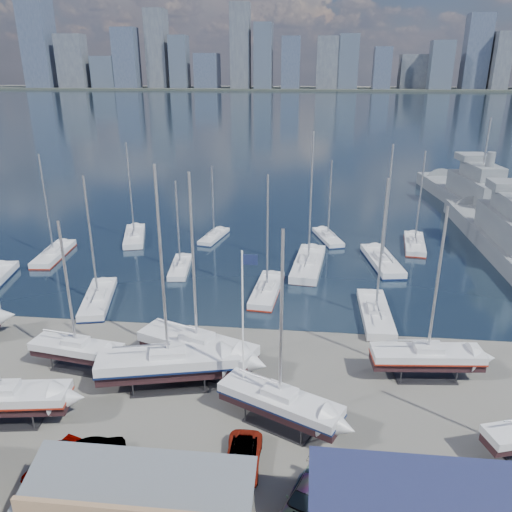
# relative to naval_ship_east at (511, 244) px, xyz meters

# --- Properties ---
(ground) EXTENTS (1400.00, 1400.00, 0.00)m
(ground) POSITION_rel_naval_ship_east_xyz_m (-36.86, -34.49, -1.66)
(ground) COLOR #605E59
(ground) RESTS_ON ground
(water) EXTENTS (1400.00, 600.00, 0.40)m
(water) POSITION_rel_naval_ship_east_xyz_m (-36.86, 275.51, -1.81)
(water) COLOR #182838
(water) RESTS_ON ground
(far_shore) EXTENTS (1400.00, 80.00, 2.20)m
(far_shore) POSITION_rel_naval_ship_east_xyz_m (-36.86, 535.51, -0.56)
(far_shore) COLOR #2D332D
(far_shore) RESTS_ON ground
(skyline) EXTENTS (639.14, 43.80, 107.69)m
(skyline) POSITION_rel_naval_ship_east_xyz_m (-44.69, 529.27, 37.43)
(skyline) COLOR #475166
(skyline) RESTS_ON far_shore
(sailboat_cradle_1) EXTENTS (9.77, 4.01, 15.37)m
(sailboat_cradle_1) POSITION_rel_naval_ship_east_xyz_m (-49.81, -40.33, 0.37)
(sailboat_cradle_1) COLOR #2D2D33
(sailboat_cradle_1) RESTS_ON ground
(sailboat_cradle_2) EXTENTS (8.35, 3.52, 13.42)m
(sailboat_cradle_2) POSITION_rel_naval_ship_east_xyz_m (-47.53, -33.10, 0.28)
(sailboat_cradle_2) COLOR #2D2D33
(sailboat_cradle_2) RESTS_ON ground
(sailboat_cradle_3) EXTENTS (11.86, 5.71, 18.29)m
(sailboat_cradle_3) POSITION_rel_naval_ship_east_xyz_m (-39.00, -34.70, 0.53)
(sailboat_cradle_3) COLOR #2D2D33
(sailboat_cradle_3) RESTS_ON ground
(sailboat_cradle_4) EXTENTS (10.97, 6.61, 17.22)m
(sailboat_cradle_4) POSITION_rel_naval_ship_east_xyz_m (-37.26, -31.87, 0.48)
(sailboat_cradle_4) COLOR #2D2D33
(sailboat_cradle_4) RESTS_ON ground
(sailboat_cradle_5) EXTENTS (9.51, 6.39, 15.10)m
(sailboat_cradle_5) POSITION_rel_naval_ship_east_xyz_m (-29.75, -38.63, 0.36)
(sailboat_cradle_5) COLOR #2D2D33
(sailboat_cradle_5) RESTS_ON ground
(sailboat_cradle_6) EXTENTS (9.40, 3.38, 14.96)m
(sailboat_cradle_6) POSITION_rel_naval_ship_east_xyz_m (-17.91, -31.30, 0.35)
(sailboat_cradle_6) COLOR #2D2D33
(sailboat_cradle_6) RESTS_ON ground
(sailboat_moored_1) EXTENTS (3.64, 10.13, 14.83)m
(sailboat_moored_1) POSITION_rel_naval_ship_east_xyz_m (-62.84, -7.33, -1.36)
(sailboat_moored_1) COLOR black
(sailboat_moored_1) RESTS_ON water
(sailboat_moored_2) EXTENTS (5.54, 10.51, 15.29)m
(sailboat_moored_2) POSITION_rel_naval_ship_east_xyz_m (-54.26, 1.17, -1.34)
(sailboat_moored_2) COLOR black
(sailboat_moored_2) RESTS_ON water
(sailboat_moored_3) EXTENTS (4.99, 10.37, 14.95)m
(sailboat_moored_3) POSITION_rel_naval_ship_east_xyz_m (-51.04, -20.41, -1.36)
(sailboat_moored_3) COLOR black
(sailboat_moored_3) RESTS_ON water
(sailboat_moored_4) EXTENTS (3.18, 8.30, 12.23)m
(sailboat_moored_4) POSITION_rel_naval_ship_east_xyz_m (-44.31, -10.07, -1.34)
(sailboat_moored_4) COLOR black
(sailboat_moored_4) RESTS_ON water
(sailboat_moored_5) EXTENTS (3.78, 8.11, 11.69)m
(sailboat_moored_5) POSITION_rel_naval_ship_east_xyz_m (-42.27, 2.69, -1.35)
(sailboat_moored_5) COLOR black
(sailboat_moored_5) RESTS_ON water
(sailboat_moored_6) EXTENTS (3.60, 9.95, 14.57)m
(sailboat_moored_6) POSITION_rel_naval_ship_east_xyz_m (-32.56, -16.11, -1.36)
(sailboat_moored_6) COLOR black
(sailboat_moored_6) RESTS_ON water
(sailboat_moored_7) EXTENTS (4.71, 12.42, 18.30)m
(sailboat_moored_7) POSITION_rel_naval_ship_east_xyz_m (-27.86, -7.62, -1.34)
(sailboat_moored_7) COLOR black
(sailboat_moored_7) RESTS_ON water
(sailboat_moored_8) EXTENTS (4.75, 8.81, 12.68)m
(sailboat_moored_8) POSITION_rel_naval_ship_east_xyz_m (-24.99, 3.99, -1.36)
(sailboat_moored_8) COLOR black
(sailboat_moored_8) RESTS_ON water
(sailboat_moored_9) EXTENTS (2.97, 10.29, 15.49)m
(sailboat_moored_9) POSITION_rel_naval_ship_east_xyz_m (-20.78, -20.84, -1.34)
(sailboat_moored_9) COLOR black
(sailboat_moored_9) RESTS_ON water
(sailboat_moored_10) EXTENTS (4.81, 11.43, 16.57)m
(sailboat_moored_10) POSITION_rel_naval_ship_east_xyz_m (-18.11, -5.41, -1.35)
(sailboat_moored_10) COLOR black
(sailboat_moored_10) RESTS_ON water
(sailboat_moored_11) EXTENTS (4.07, 10.02, 14.56)m
(sailboat_moored_11) POSITION_rel_naval_ship_east_xyz_m (-12.48, 2.21, -1.36)
(sailboat_moored_11) COLOR black
(sailboat_moored_11) RESTS_ON water
(naval_ship_east) EXTENTS (7.19, 44.41, 18.00)m
(naval_ship_east) POSITION_rel_naval_ship_east_xyz_m (0.00, 0.00, 0.00)
(naval_ship_east) COLOR slate
(naval_ship_east) RESTS_ON water
(naval_ship_west) EXTENTS (12.67, 47.08, 18.19)m
(naval_ship_west) POSITION_rel_naval_ship_east_xyz_m (2.43, 23.30, 0.00)
(naval_ship_west) COLOR slate
(naval_ship_west) RESTS_ON water
(car_a) EXTENTS (2.95, 4.59, 1.45)m
(car_a) POSITION_rel_naval_ship_east_xyz_m (-44.15, -44.41, -0.94)
(car_a) COLOR gray
(car_a) RESTS_ON ground
(car_b) EXTENTS (4.21, 2.95, 1.32)m
(car_b) POSITION_rel_naval_ship_east_xyz_m (-41.77, -43.25, -1.01)
(car_b) COLOR gray
(car_b) RESTS_ON ground
(car_c) EXTENTS (2.35, 4.99, 1.38)m
(car_c) POSITION_rel_naval_ship_east_xyz_m (-31.89, -42.91, -0.97)
(car_c) COLOR gray
(car_c) RESTS_ON ground
(car_d) EXTENTS (3.86, 5.67, 1.52)m
(car_d) POSITION_rel_naval_ship_east_xyz_m (-27.72, -45.91, -0.90)
(car_d) COLOR gray
(car_d) RESTS_ON ground
(flagpole) EXTENTS (1.14, 0.12, 12.90)m
(flagpole) POSITION_rel_naval_ship_east_xyz_m (-32.51, -36.86, 5.83)
(flagpole) COLOR white
(flagpole) RESTS_ON ground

